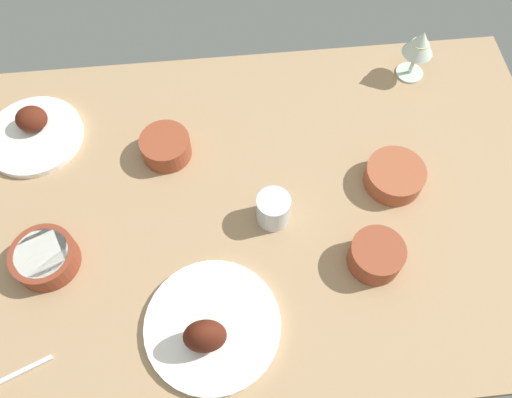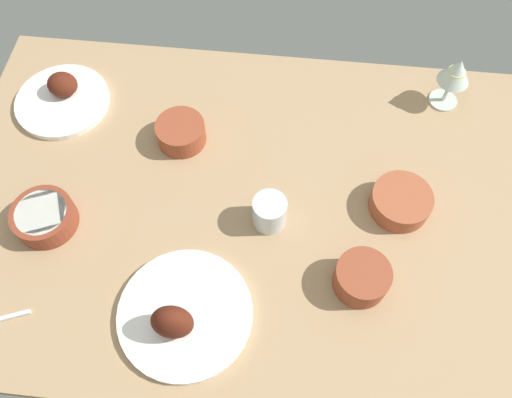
{
  "view_description": "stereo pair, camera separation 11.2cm",
  "coord_description": "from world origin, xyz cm",
  "px_view_note": "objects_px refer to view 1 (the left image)",
  "views": [
    {
      "loc": [
        -5.5,
        -53.56,
        104.59
      ],
      "look_at": [
        0.0,
        0.0,
        6.0
      ],
      "focal_mm": 35.67,
      "sensor_mm": 36.0,
      "label": 1
    },
    {
      "loc": [
        5.72,
        -53.53,
        104.59
      ],
      "look_at": [
        0.0,
        0.0,
        6.0
      ],
      "focal_mm": 35.67,
      "sensor_mm": 36.0,
      "label": 2
    }
  ],
  "objects_px": {
    "plate_far_side": "(211,328)",
    "bowl_potatoes": "(376,255)",
    "bowl_cream": "(45,257)",
    "bowl_pasta": "(395,175)",
    "fork_loose": "(4,380)",
    "bowl_soup": "(166,146)",
    "water_tumbler": "(273,209)",
    "wine_glass": "(420,45)",
    "plate_center_main": "(34,132)"
  },
  "relations": [
    {
      "from": "bowl_potatoes",
      "to": "bowl_soup",
      "type": "height_order",
      "value": "bowl_potatoes"
    },
    {
      "from": "bowl_cream",
      "to": "bowl_pasta",
      "type": "height_order",
      "value": "bowl_cream"
    },
    {
      "from": "fork_loose",
      "to": "bowl_cream",
      "type": "bearing_deg",
      "value": 53.29
    },
    {
      "from": "bowl_soup",
      "to": "water_tumbler",
      "type": "height_order",
      "value": "water_tumbler"
    },
    {
      "from": "plate_far_side",
      "to": "bowl_soup",
      "type": "distance_m",
      "value": 0.44
    },
    {
      "from": "plate_center_main",
      "to": "wine_glass",
      "type": "bearing_deg",
      "value": 6.22
    },
    {
      "from": "wine_glass",
      "to": "water_tumbler",
      "type": "bearing_deg",
      "value": -136.67
    },
    {
      "from": "bowl_pasta",
      "to": "wine_glass",
      "type": "height_order",
      "value": "wine_glass"
    },
    {
      "from": "plate_center_main",
      "to": "bowl_pasta",
      "type": "relative_size",
      "value": 1.74
    },
    {
      "from": "bowl_soup",
      "to": "bowl_pasta",
      "type": "bearing_deg",
      "value": -14.3
    },
    {
      "from": "bowl_soup",
      "to": "water_tumbler",
      "type": "distance_m",
      "value": 0.3
    },
    {
      "from": "plate_far_side",
      "to": "bowl_cream",
      "type": "bearing_deg",
      "value": 151.54
    },
    {
      "from": "plate_far_side",
      "to": "wine_glass",
      "type": "xyz_separation_m",
      "value": [
        0.55,
        0.62,
        0.08
      ]
    },
    {
      "from": "bowl_potatoes",
      "to": "water_tumbler",
      "type": "bearing_deg",
      "value": 147.87
    },
    {
      "from": "bowl_cream",
      "to": "bowl_pasta",
      "type": "distance_m",
      "value": 0.78
    },
    {
      "from": "water_tumbler",
      "to": "fork_loose",
      "type": "height_order",
      "value": "water_tumbler"
    },
    {
      "from": "plate_far_side",
      "to": "bowl_potatoes",
      "type": "relative_size",
      "value": 2.41
    },
    {
      "from": "bowl_cream",
      "to": "plate_far_side",
      "type": "bearing_deg",
      "value": -28.46
    },
    {
      "from": "bowl_pasta",
      "to": "fork_loose",
      "type": "relative_size",
      "value": 0.72
    },
    {
      "from": "bowl_soup",
      "to": "water_tumbler",
      "type": "xyz_separation_m",
      "value": [
        0.23,
        -0.19,
        0.01
      ]
    },
    {
      "from": "plate_far_side",
      "to": "bowl_soup",
      "type": "relative_size",
      "value": 2.33
    },
    {
      "from": "wine_glass",
      "to": "fork_loose",
      "type": "distance_m",
      "value": 1.17
    },
    {
      "from": "plate_far_side",
      "to": "bowl_pasta",
      "type": "bearing_deg",
      "value": 34.75
    },
    {
      "from": "bowl_cream",
      "to": "wine_glass",
      "type": "bearing_deg",
      "value": 26.36
    },
    {
      "from": "bowl_potatoes",
      "to": "water_tumbler",
      "type": "height_order",
      "value": "water_tumbler"
    },
    {
      "from": "fork_loose",
      "to": "plate_far_side",
      "type": "bearing_deg",
      "value": -14.04
    },
    {
      "from": "plate_center_main",
      "to": "wine_glass",
      "type": "relative_size",
      "value": 1.66
    },
    {
      "from": "bowl_cream",
      "to": "wine_glass",
      "type": "relative_size",
      "value": 0.95
    },
    {
      "from": "wine_glass",
      "to": "plate_center_main",
      "type": "bearing_deg",
      "value": -173.78
    },
    {
      "from": "plate_center_main",
      "to": "bowl_potatoes",
      "type": "height_order",
      "value": "plate_center_main"
    },
    {
      "from": "bowl_pasta",
      "to": "bowl_soup",
      "type": "relative_size",
      "value": 1.15
    },
    {
      "from": "plate_center_main",
      "to": "plate_far_side",
      "type": "height_order",
      "value": "plate_far_side"
    },
    {
      "from": "bowl_cream",
      "to": "bowl_potatoes",
      "type": "height_order",
      "value": "bowl_potatoes"
    },
    {
      "from": "plate_center_main",
      "to": "bowl_cream",
      "type": "height_order",
      "value": "plate_center_main"
    },
    {
      "from": "plate_far_side",
      "to": "bowl_potatoes",
      "type": "height_order",
      "value": "plate_far_side"
    },
    {
      "from": "plate_center_main",
      "to": "wine_glass",
      "type": "distance_m",
      "value": 0.96
    },
    {
      "from": "bowl_cream",
      "to": "water_tumbler",
      "type": "bearing_deg",
      "value": 6.84
    },
    {
      "from": "bowl_potatoes",
      "to": "bowl_pasta",
      "type": "distance_m",
      "value": 0.21
    },
    {
      "from": "bowl_pasta",
      "to": "fork_loose",
      "type": "height_order",
      "value": "bowl_pasta"
    },
    {
      "from": "bowl_soup",
      "to": "water_tumbler",
      "type": "relative_size",
      "value": 1.49
    },
    {
      "from": "wine_glass",
      "to": "fork_loose",
      "type": "relative_size",
      "value": 0.75
    },
    {
      "from": "water_tumbler",
      "to": "plate_center_main",
      "type": "bearing_deg",
      "value": 152.98
    },
    {
      "from": "plate_center_main",
      "to": "bowl_pasta",
      "type": "xyz_separation_m",
      "value": [
        0.83,
        -0.21,
        0.01
      ]
    },
    {
      "from": "bowl_cream",
      "to": "water_tumbler",
      "type": "relative_size",
      "value": 1.72
    },
    {
      "from": "plate_center_main",
      "to": "bowl_soup",
      "type": "xyz_separation_m",
      "value": [
        0.32,
        -0.08,
        0.01
      ]
    },
    {
      "from": "plate_center_main",
      "to": "bowl_cream",
      "type": "distance_m",
      "value": 0.34
    },
    {
      "from": "plate_far_side",
      "to": "bowl_cream",
      "type": "distance_m",
      "value": 0.38
    },
    {
      "from": "plate_center_main",
      "to": "water_tumbler",
      "type": "height_order",
      "value": "water_tumbler"
    },
    {
      "from": "fork_loose",
      "to": "bowl_pasta",
      "type": "bearing_deg",
      "value": 1.46
    },
    {
      "from": "plate_far_side",
      "to": "bowl_potatoes",
      "type": "bearing_deg",
      "value": 17.9
    }
  ]
}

